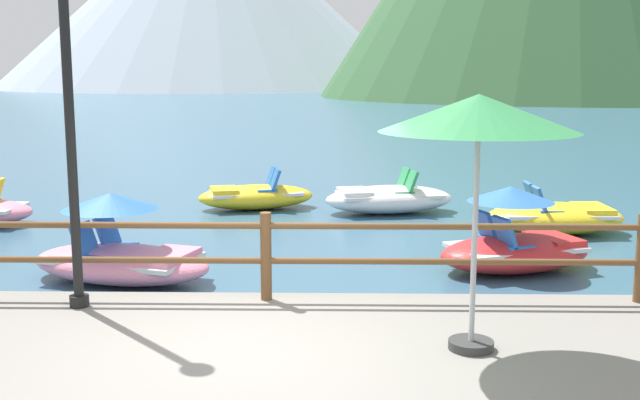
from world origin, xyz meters
The scene contains 9 objects.
ground_plane centered at (0.00, 40.00, 0.00)m, with size 200.00×200.00×0.00m, color #38607A.
dock_railing centered at (0.00, 1.55, 0.98)m, with size 23.92×0.12×0.95m.
lamp_post centered at (-1.93, 1.26, 2.77)m, with size 0.28×0.28×3.91m.
beach_umbrella centered at (1.94, 0.09, 2.45)m, with size 1.70×1.70×2.24m.
pedal_boat_0 centered at (-2.17, 3.68, 0.39)m, with size 2.86×2.05×1.20m.
pedal_boat_1 centered at (-0.91, 9.21, 0.26)m, with size 2.57×1.68×0.84m.
pedal_boat_2 centered at (4.58, 6.95, 0.28)m, with size 2.43×1.42×0.87m.
pedal_boat_5 centered at (3.30, 4.35, 0.41)m, with size 2.59×1.98×1.22m.
pedal_boat_6 centered at (1.79, 8.82, 0.29)m, with size 2.78×1.78×0.87m.
Camera 1 is at (0.75, -6.50, 2.85)m, focal length 43.69 mm.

